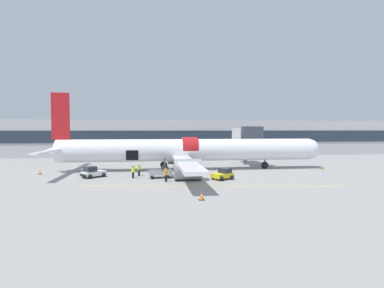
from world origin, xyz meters
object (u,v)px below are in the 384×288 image
object	(u,v)px
baggage_tug_mid	(93,173)
baggage_cart_loading	(161,174)
ground_crew_loader_b	(139,169)
ground_crew_driver	(133,172)
airplane	(186,151)
ground_crew_loader_a	(166,174)
baggage_tug_lead	(223,174)

from	to	relation	value
baggage_tug_mid	baggage_cart_loading	bearing A→B (deg)	-9.53
baggage_cart_loading	ground_crew_loader_b	distance (m)	3.40
baggage_cart_loading	ground_crew_driver	world-z (taller)	ground_crew_driver
airplane	baggage_tug_mid	xyz separation A→B (m)	(-12.40, -5.50, -2.24)
ground_crew_loader_b	ground_crew_loader_a	bearing A→B (deg)	-55.29
baggage_cart_loading	ground_crew_loader_a	distance (m)	2.92
baggage_tug_mid	ground_crew_driver	size ratio (longest dim) A/B	1.96
baggage_tug_mid	ground_crew_driver	world-z (taller)	ground_crew_driver
airplane	baggage_tug_mid	size ratio (longest dim) A/B	13.24
baggage_cart_loading	ground_crew_loader_b	size ratio (longest dim) A/B	2.36
airplane	ground_crew_driver	xyz separation A→B (m)	(-7.31, -6.77, -2.03)
ground_crew_loader_a	ground_crew_driver	distance (m)	4.97
baggage_tug_mid	ground_crew_driver	bearing A→B (deg)	-13.99
airplane	baggage_tug_lead	world-z (taller)	airplane
baggage_tug_mid	ground_crew_loader_b	world-z (taller)	ground_crew_loader_b
ground_crew_loader_b	ground_crew_driver	world-z (taller)	ground_crew_loader_b
baggage_tug_lead	baggage_tug_mid	xyz separation A→B (m)	(-15.98, 3.50, 0.02)
baggage_cart_loading	ground_crew_driver	bearing A→B (deg)	177.29
baggage_tug_lead	ground_crew_loader_a	distance (m)	6.99
baggage_tug_lead	ground_crew_driver	distance (m)	11.12
baggage_tug_mid	ground_crew_loader_b	distance (m)	5.76
ground_crew_loader_b	ground_crew_driver	distance (m)	1.88
baggage_tug_mid	baggage_cart_loading	distance (m)	8.63
ground_crew_loader_b	baggage_tug_mid	bearing A→B (deg)	-175.07
baggage_cart_loading	ground_crew_loader_b	world-z (taller)	ground_crew_loader_b
airplane	baggage_cart_loading	world-z (taller)	airplane
airplane	ground_crew_loader_b	bearing A→B (deg)	-143.10
baggage_tug_lead	ground_crew_loader_b	size ratio (longest dim) A/B	1.82
airplane	baggage_cart_loading	distance (m)	8.29
baggage_tug_lead	ground_crew_driver	size ratio (longest dim) A/B	1.84
baggage_tug_mid	airplane	bearing A→B (deg)	23.92
ground_crew_loader_a	ground_crew_driver	xyz separation A→B (m)	(-3.95, 3.01, -0.02)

